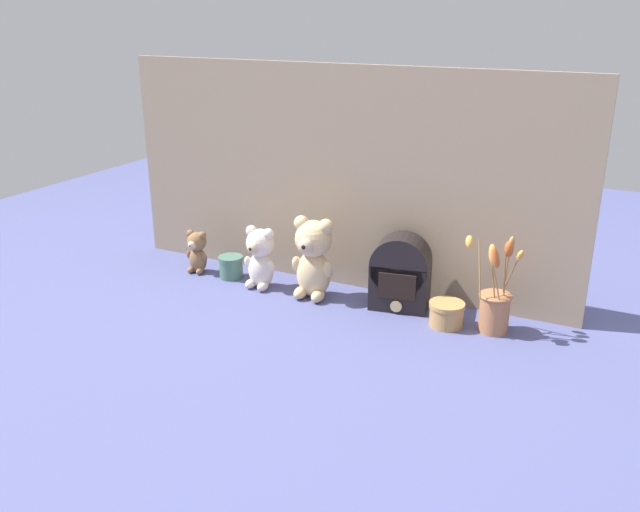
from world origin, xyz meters
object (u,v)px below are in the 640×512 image
teddy_bear_medium (260,256)px  decorative_tin_tall (231,267)px  teddy_bear_small (197,251)px  decorative_tin_short (446,314)px  teddy_bear_large (313,256)px  vintage_radio (400,273)px  flower_vase (495,304)px

teddy_bear_medium → decorative_tin_tall: (-0.14, 0.03, -0.07)m
teddy_bear_small → decorative_tin_short: bearing=-1.8°
teddy_bear_small → decorative_tin_short: (0.95, -0.03, -0.04)m
teddy_bear_large → decorative_tin_tall: (-0.34, 0.02, -0.10)m
vintage_radio → decorative_tin_tall: size_ratio=2.77×
flower_vase → decorative_tin_short: 0.15m
decorative_tin_tall → decorative_tin_short: (0.81, -0.04, -0.00)m
teddy_bear_medium → flower_vase: flower_vase is taller
flower_vase → decorative_tin_short: size_ratio=2.81×
vintage_radio → decorative_tin_tall: vintage_radio is taller
teddy_bear_large → decorative_tin_short: teddy_bear_large is taller
flower_vase → decorative_tin_tall: bearing=179.4°
teddy_bear_large → decorative_tin_tall: teddy_bear_large is taller
decorative_tin_tall → decorative_tin_short: bearing=-2.8°
teddy_bear_medium → teddy_bear_small: bearing=175.9°
vintage_radio → decorative_tin_short: 0.20m
teddy_bear_large → decorative_tin_tall: size_ratio=3.14×
teddy_bear_small → vintage_radio: bearing=2.9°
teddy_bear_medium → teddy_bear_small: teddy_bear_medium is taller
flower_vase → teddy_bear_medium: bearing=-178.6°
teddy_bear_small → flower_vase: flower_vase is taller
teddy_bear_medium → vintage_radio: 0.49m
vintage_radio → decorative_tin_tall: bearing=-177.4°
flower_vase → decorative_tin_tall: (-0.94, 0.01, -0.05)m
teddy_bear_large → teddy_bear_small: (-0.48, 0.01, -0.06)m
decorative_tin_short → teddy_bear_medium: bearing=179.2°
teddy_bear_large → vintage_radio: (0.29, 0.05, -0.03)m
teddy_bear_small → vintage_radio: (0.77, 0.04, 0.03)m
teddy_bear_large → decorative_tin_tall: bearing=176.4°
decorative_tin_tall → vintage_radio: bearing=2.6°
teddy_bear_large → flower_vase: flower_vase is taller
teddy_bear_medium → flower_vase: 0.80m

